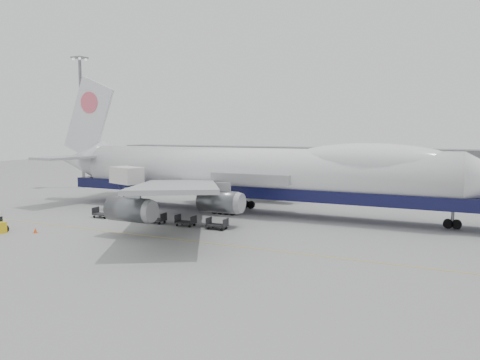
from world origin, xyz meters
The scene contains 12 objects.
ground centered at (0.00, 0.00, 0.00)m, with size 260.00×260.00×0.00m, color gray.
apron_line centered at (0.00, -6.00, 0.01)m, with size 60.00×0.15×0.01m, color gold.
hangar centered at (-10.00, 70.00, 3.50)m, with size 110.00×8.00×7.00m, color slate.
floodlight_mast centered at (-42.00, 24.00, 14.27)m, with size 2.40×2.40×25.43m.
airliner centered at (0.64, 12.00, 5.62)m, with size 67.00×55.30×19.98m.
catering_truck centered at (-16.85, 6.13, 3.45)m, with size 5.77×4.75×6.15m.
traffic_cone centered at (-16.53, -10.06, 0.29)m, with size 0.41×0.41×0.61m.
dolly_0 centered at (-16.17, 0.19, 0.53)m, with size 2.30×1.35×1.30m.
dolly_1 centered at (-11.95, 0.19, 0.53)m, with size 2.30×1.35×1.30m.
dolly_2 centered at (-7.73, 0.19, 0.53)m, with size 2.30×1.35×1.30m.
dolly_3 centered at (-3.51, 0.19, 0.53)m, with size 2.30×1.35×1.30m.
dolly_4 centered at (0.71, 0.19, 0.53)m, with size 2.30×1.35×1.30m.
Camera 1 is at (25.49, -46.18, 11.19)m, focal length 35.00 mm.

